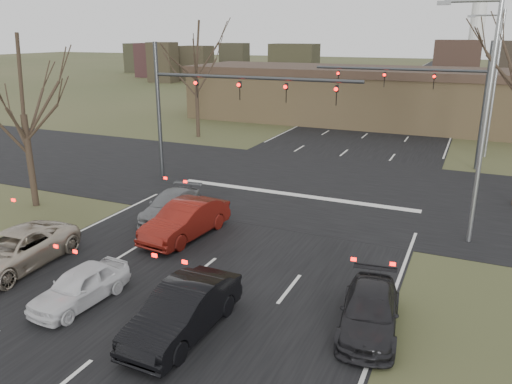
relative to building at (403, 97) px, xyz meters
The scene contains 16 objects.
ground 38.15m from the building, 93.01° to the right, with size 360.00×360.00×0.00m, color #3A4324.
road_main 22.25m from the building, 95.19° to the left, with size 14.00×300.00×0.02m, color black.
road_cross 23.24m from the building, 94.97° to the right, with size 200.00×14.00×0.02m, color black.
building is the anchor object (origin of this frame).
mast_arm_near 26.14m from the building, 106.13° to the right, with size 12.12×0.24×8.00m.
mast_arm_far 15.75m from the building, 74.42° to the right, with size 11.12×0.24×8.00m.
streetlight_right_near 28.97m from the building, 76.31° to the right, with size 2.34×0.25×10.00m.
streetlight_right_far 13.53m from the building, 56.35° to the right, with size 2.34×0.25×10.00m.
tree_left_near 34.95m from the building, 112.87° to the right, with size 5.10×5.10×8.50m.
tree_left_far 20.39m from the building, 139.09° to the right, with size 5.70×5.70×9.50m.
car_silver_suv 38.59m from the building, 102.74° to the right, with size 2.34×5.07×1.41m, color #B4A791.
car_white_sedan 38.92m from the building, 96.53° to the right, with size 1.44×3.58×1.22m, color silver.
car_black_hatch 38.78m from the building, 90.63° to the right, with size 1.58×4.53×1.49m, color black.
car_charcoal_sedan 36.64m from the building, 82.93° to the right, with size 1.67×4.10×1.19m, color black.
car_grey_ahead 31.39m from the building, 101.25° to the right, with size 1.76×4.32×1.25m, color slate.
car_red_ahead 32.75m from the building, 97.47° to the right, with size 1.63×4.68×1.54m, color #64140E.
Camera 1 is at (8.71, -11.52, 8.43)m, focal length 35.00 mm.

